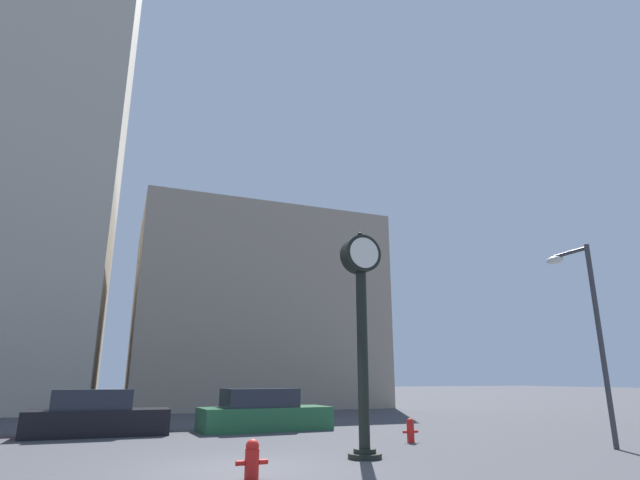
{
  "coord_description": "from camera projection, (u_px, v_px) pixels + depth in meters",
  "views": [
    {
      "loc": [
        -2.6,
        -10.87,
        1.79
      ],
      "look_at": [
        5.96,
        10.8,
        8.29
      ],
      "focal_mm": 28.0,
      "sensor_mm": 36.0,
      "label": 1
    }
  ],
  "objects": [
    {
      "name": "car_black",
      "position": [
        97.0,
        416.0,
        16.42
      ],
      "size": [
        4.42,
        1.84,
        1.46
      ],
      "rotation": [
        0.0,
        0.0,
        -0.01
      ],
      "color": "black",
      "rests_on": "ground_plane"
    },
    {
      "name": "building_storefront_row",
      "position": [
        252.0,
        313.0,
        35.5
      ],
      "size": [
        15.87,
        12.0,
        12.69
      ],
      "color": "gray",
      "rests_on": "ground_plane"
    },
    {
      "name": "building_tall_tower",
      "position": [
        13.0,
        108.0,
        33.01
      ],
      "size": [
        13.92,
        12.0,
        38.15
      ],
      "color": "#BCB29E",
      "rests_on": "ground_plane"
    },
    {
      "name": "car_green",
      "position": [
        263.0,
        413.0,
        18.17
      ],
      "size": [
        4.79,
        2.13,
        1.44
      ],
      "rotation": [
        0.0,
        0.0,
        0.06
      ],
      "color": "#236038",
      "rests_on": "ground_plane"
    },
    {
      "name": "fire_hydrant_near",
      "position": [
        410.0,
        430.0,
        14.61
      ],
      "size": [
        0.49,
        0.21,
        0.67
      ],
      "color": "red",
      "rests_on": "ground_plane"
    },
    {
      "name": "ground_plane",
      "position": [
        243.0,
        470.0,
        10.18
      ],
      "size": [
        200.0,
        200.0,
        0.0
      ],
      "primitive_type": "plane",
      "color": "#424247"
    },
    {
      "name": "fire_hydrant_far",
      "position": [
        252.0,
        459.0,
        9.27
      ],
      "size": [
        0.61,
        0.26,
        0.7
      ],
      "color": "red",
      "rests_on": "ground_plane"
    },
    {
      "name": "street_clock",
      "position": [
        362.0,
        313.0,
        12.49
      ],
      "size": [
        0.97,
        0.8,
        5.49
      ],
      "color": "black",
      "rests_on": "ground_plane"
    },
    {
      "name": "street_lamp_right",
      "position": [
        583.0,
        308.0,
        14.47
      ],
      "size": [
        0.36,
        1.57,
        5.58
      ],
      "color": "#38383D",
      "rests_on": "ground_plane"
    }
  ]
}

